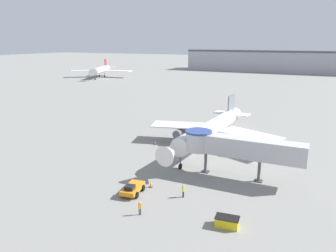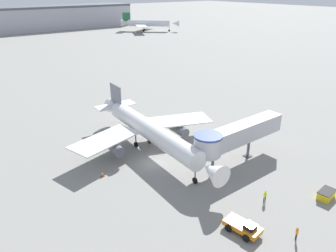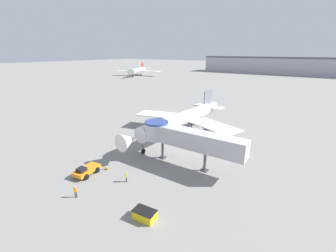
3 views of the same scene
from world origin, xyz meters
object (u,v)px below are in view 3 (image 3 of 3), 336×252
object	(u,v)px
jet_bridge	(184,137)
traffic_cone_starboard_wing	(220,146)
ground_crew_wing_walker	(75,191)
service_container_yellow	(145,215)
background_jet_red_tail	(138,70)
pushback_tug_orange	(86,170)
traffic_cone_port_wing	(139,128)
traffic_cone_near_nose	(106,167)
ground_crew_marshaller	(126,176)
main_airplane	(181,120)

from	to	relation	value
jet_bridge	traffic_cone_starboard_wing	size ratio (longest dim) A/B	22.60
traffic_cone_starboard_wing	ground_crew_wing_walker	distance (m)	27.08
ground_crew_wing_walker	service_container_yellow	bearing A→B (deg)	142.79
ground_crew_wing_walker	background_jet_red_tail	distance (m)	150.57
pushback_tug_orange	traffic_cone_port_wing	distance (m)	21.31
pushback_tug_orange	traffic_cone_near_nose	size ratio (longest dim) A/B	5.43
ground_crew_marshaller	jet_bridge	bearing A→B (deg)	-75.85
service_container_yellow	ground_crew_wing_walker	size ratio (longest dim) A/B	1.65
traffic_cone_near_nose	ground_crew_wing_walker	size ratio (longest dim) A/B	0.49
service_container_yellow	ground_crew_wing_walker	xyz separation A→B (m)	(-9.82, -1.96, 0.39)
ground_crew_wing_walker	background_jet_red_tail	bearing A→B (deg)	-99.99
pushback_tug_orange	ground_crew_marshaller	size ratio (longest dim) A/B	2.59
service_container_yellow	ground_crew_marshaller	world-z (taller)	ground_crew_marshaller
ground_crew_wing_walker	traffic_cone_port_wing	bearing A→B (deg)	-114.60
jet_bridge	ground_crew_wing_walker	xyz separation A→B (m)	(-6.81, -15.55, -3.84)
traffic_cone_starboard_wing	background_jet_red_tail	distance (m)	138.51
traffic_cone_starboard_wing	ground_crew_marshaller	world-z (taller)	ground_crew_marshaller
traffic_cone_port_wing	background_jet_red_tail	xyz separation A→B (m)	(-82.88, 93.46, 3.84)
service_container_yellow	traffic_cone_port_wing	xyz separation A→B (m)	(-20.62, 22.43, -0.21)
background_jet_red_tail	service_container_yellow	bearing A→B (deg)	-69.73
pushback_tug_orange	traffic_cone_near_nose	bearing A→B (deg)	57.37
traffic_cone_starboard_wing	pushback_tug_orange	bearing A→B (deg)	-121.76
jet_bridge	ground_crew_marshaller	xyz separation A→B (m)	(-4.01, -9.26, -3.82)
pushback_tug_orange	jet_bridge	bearing A→B (deg)	38.54
traffic_cone_starboard_wing	ground_crew_marshaller	size ratio (longest dim) A/B	0.46
pushback_tug_orange	traffic_cone_starboard_wing	bearing A→B (deg)	49.76
main_airplane	traffic_cone_near_nose	bearing A→B (deg)	-91.68
main_airplane	ground_crew_marshaller	xyz separation A→B (m)	(3.42, -20.84, -2.61)
jet_bridge	pushback_tug_orange	size ratio (longest dim) A/B	4.02
main_airplane	service_container_yellow	xyz separation A→B (m)	(10.44, -25.17, -3.02)
traffic_cone_port_wing	background_jet_red_tail	bearing A→B (deg)	131.57
traffic_cone_port_wing	ground_crew_wing_walker	size ratio (longest dim) A/B	0.45
traffic_cone_port_wing	ground_crew_marshaller	bearing A→B (deg)	-53.09
service_container_yellow	traffic_cone_starboard_wing	xyz separation A→B (m)	(-0.43, 23.43, -0.19)
main_airplane	ground_crew_wing_walker	bearing A→B (deg)	-85.24
background_jet_red_tail	traffic_cone_starboard_wing	bearing A→B (deg)	-63.39
jet_bridge	ground_crew_marshaller	size ratio (longest dim) A/B	10.41
main_airplane	traffic_cone_port_wing	world-z (taller)	main_airplane
service_container_yellow	ground_crew_marshaller	xyz separation A→B (m)	(-7.02, 4.33, 0.41)
pushback_tug_orange	traffic_cone_port_wing	size ratio (longest dim) A/B	5.84
traffic_cone_near_nose	ground_crew_marshaller	size ratio (longest dim) A/B	0.48
main_airplane	service_container_yellow	size ratio (longest dim) A/B	11.69
ground_crew_wing_walker	traffic_cone_near_nose	bearing A→B (deg)	-119.61
traffic_cone_port_wing	traffic_cone_starboard_wing	bearing A→B (deg)	2.83
traffic_cone_port_wing	ground_crew_marshaller	world-z (taller)	ground_crew_marshaller
service_container_yellow	ground_crew_wing_walker	world-z (taller)	ground_crew_wing_walker
jet_bridge	service_container_yellow	size ratio (longest dim) A/B	6.40
pushback_tug_orange	ground_crew_wing_walker	distance (m)	5.66
ground_crew_marshaller	background_jet_red_tail	xyz separation A→B (m)	(-96.47, 111.56, 3.22)
traffic_cone_port_wing	ground_crew_marshaller	size ratio (longest dim) A/B	0.44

